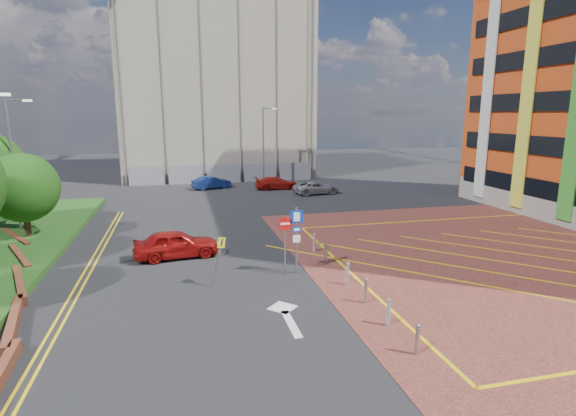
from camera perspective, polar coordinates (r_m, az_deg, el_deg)
name	(u,v)px	position (r m, az deg, el deg)	size (l,w,h in m)	color
ground	(291,282)	(20.46, 0.41, -9.32)	(140.00, 140.00, 0.00)	black
forecourt	(551,258)	(27.28, 30.42, -5.50)	(26.00, 26.00, 0.02)	brown
retaining_wall	(14,284)	(22.87, -31.40, -8.28)	(6.06, 20.33, 0.40)	brown
tree_c	(23,188)	(30.13, -30.62, 2.22)	(4.00, 4.00, 4.90)	#3D2B1C
lamp_left_far	(14,159)	(32.13, -31.47, 5.29)	(1.53, 0.16, 8.00)	#9EA0A8
lamp_back	(264,143)	(47.39, -3.06, 8.26)	(1.53, 0.16, 8.00)	#9EA0A8
sign_cluster	(292,234)	(20.82, 0.55, -3.27)	(1.17, 0.12, 3.20)	#9EA0A8
warning_sign	(219,256)	(19.62, -8.82, -5.98)	(0.76, 0.42, 2.25)	#9EA0A8
bollard_row	(353,280)	(19.48, 8.29, -9.09)	(0.14, 11.14, 0.90)	#9EA0A8
construction_building	(213,84)	(58.77, -9.44, 15.32)	(21.20, 19.20, 22.00)	gray
construction_fence	(233,173)	(49.23, -6.98, 4.40)	(21.60, 0.06, 2.00)	gray
car_red_left	(176,244)	(24.21, -14.04, -4.44)	(1.74, 4.32, 1.47)	#9B0F0D
car_blue_back	(212,183)	(45.40, -9.68, 3.21)	(1.33, 3.83, 1.26)	navy
car_red_back	(277,183)	(44.57, -1.47, 3.20)	(1.73, 4.25, 1.23)	#99150D
car_silver_back	(316,188)	(41.95, 3.59, 2.59)	(1.97, 4.28, 1.19)	#9FA0A6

